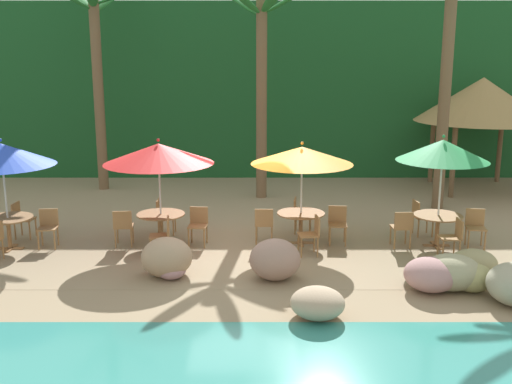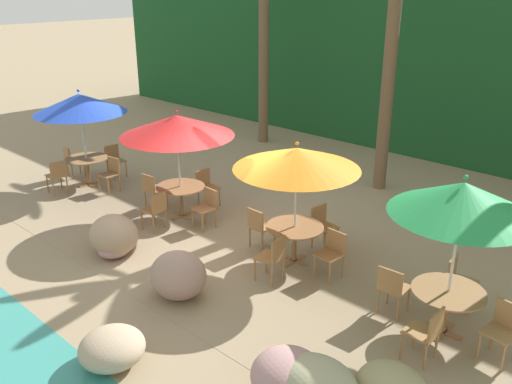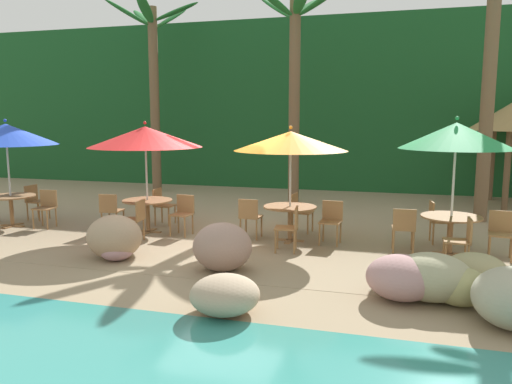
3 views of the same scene
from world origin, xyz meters
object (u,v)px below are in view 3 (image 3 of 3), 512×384
(chair_blue_inland, at_px, (35,199))
(chair_red_left, at_px, (111,209))
(dining_table_red, at_px, (148,205))
(umbrella_orange, at_px, (291,141))
(chair_green_seaward, at_px, (501,231))
(chair_red_inland, at_px, (162,203))
(chair_green_left, at_px, (404,227))
(chair_orange_seaward, at_px, (331,219))
(chair_orange_inland, at_px, (299,210))
(chair_orange_right, at_px, (291,226))
(palm_tree_third, at_px, (492,30))
(chair_green_right, at_px, (462,239))
(palm_tree_second, at_px, (295,68))
(umbrella_red, at_px, (145,137))
(umbrella_green, at_px, (456,136))
(chair_red_right, at_px, (136,217))
(dining_table_blue, at_px, (11,201))
(chair_orange_left, at_px, (250,215))
(chair_blue_seaward, at_px, (46,206))
(chair_red_seaward, at_px, (183,212))
(dining_table_orange, at_px, (290,212))
(palm_tree_nearest, at_px, (154,71))
(umbrella_blue, at_px, (6,134))
(dining_table_green, at_px, (451,223))
(chair_green_inland, at_px, (437,219))

(chair_blue_inland, bearing_deg, chair_red_left, -14.86)
(dining_table_red, height_order, umbrella_orange, umbrella_orange)
(chair_red_left, relative_size, chair_green_seaward, 1.00)
(chair_red_inland, relative_size, chair_green_left, 1.00)
(chair_orange_seaward, xyz_separation_m, chair_orange_inland, (-0.83, 0.83, 0.00))
(chair_orange_right, height_order, palm_tree_third, palm_tree_third)
(dining_table_red, height_order, chair_green_right, chair_green_right)
(chair_blue_inland, height_order, palm_tree_second, palm_tree_second)
(dining_table_red, bearing_deg, umbrella_red, 20.56)
(umbrella_red, height_order, umbrella_green, umbrella_green)
(umbrella_red, bearing_deg, umbrella_orange, 1.54)
(chair_red_right, bearing_deg, dining_table_red, 101.64)
(chair_red_right, bearing_deg, dining_table_blue, 171.89)
(chair_green_left, bearing_deg, chair_orange_left, 174.92)
(chair_blue_seaward, relative_size, chair_red_seaward, 1.00)
(dining_table_orange, relative_size, palm_tree_third, 0.16)
(chair_red_seaward, bearing_deg, palm_tree_third, 27.40)
(chair_red_inland, height_order, palm_tree_second, palm_tree_second)
(chair_blue_seaward, bearing_deg, chair_blue_inland, 142.32)
(chair_red_inland, bearing_deg, palm_tree_nearest, 118.05)
(dining_table_blue, relative_size, dining_table_orange, 1.00)
(chair_orange_inland, bearing_deg, chair_blue_inland, -176.42)
(chair_green_left, bearing_deg, chair_green_right, -36.95)
(umbrella_orange, xyz_separation_m, umbrella_green, (3.11, -0.20, 0.15))
(dining_table_blue, height_order, chair_red_right, chair_red_right)
(chair_red_seaward, xyz_separation_m, palm_tree_third, (6.50, 3.37, 4.08))
(chair_blue_seaward, bearing_deg, chair_green_seaward, 0.05)
(umbrella_blue, relative_size, dining_table_red, 2.30)
(dining_table_orange, distance_m, chair_orange_seaward, 0.86)
(dining_table_blue, distance_m, chair_red_right, 3.60)
(chair_red_seaward, relative_size, dining_table_green, 0.79)
(dining_table_red, relative_size, chair_orange_right, 1.26)
(chair_blue_inland, xyz_separation_m, chair_orange_left, (5.80, -0.50, 0.00))
(dining_table_blue, distance_m, umbrella_orange, 6.79)
(umbrella_green, bearing_deg, chair_orange_seaward, 174.15)
(chair_red_right, height_order, umbrella_green, umbrella_green)
(chair_green_inland, bearing_deg, umbrella_red, -173.34)
(umbrella_blue, relative_size, umbrella_red, 1.02)
(dining_table_orange, bearing_deg, palm_tree_nearest, 135.97)
(umbrella_green, relative_size, chair_green_inland, 2.96)
(chair_red_left, height_order, umbrella_orange, umbrella_orange)
(umbrella_blue, relative_size, dining_table_green, 2.30)
(umbrella_red, bearing_deg, chair_green_left, -2.62)
(umbrella_green, distance_m, chair_green_left, 1.91)
(umbrella_red, relative_size, chair_orange_left, 2.86)
(umbrella_blue, xyz_separation_m, chair_green_seaward, (10.58, 0.18, -1.66))
(chair_orange_right, xyz_separation_m, chair_green_inland, (2.73, 1.46, 0.00))
(chair_orange_left, xyz_separation_m, chair_orange_right, (1.04, -0.77, 0.00))
(chair_red_left, xyz_separation_m, chair_red_right, (1.01, -0.67, 0.00))
(umbrella_red, height_order, chair_red_inland, umbrella_red)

